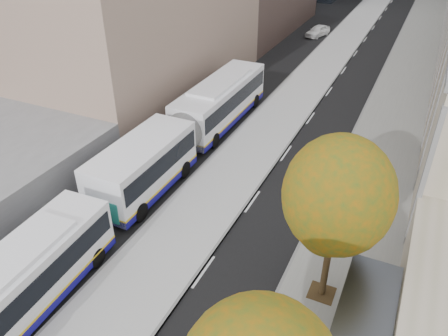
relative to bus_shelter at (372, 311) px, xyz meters
The scene contains 6 objects.
bus_platform 25.96m from the bus_shelter, 111.69° to the left, with size 4.25×150.00×0.15m, color #BDBDBD.
sidewalk 24.19m from the bus_shelter, 93.72° to the left, with size 4.75×150.00×0.08m, color gray.
bus_shelter is the anchor object (origin of this frame).
tree_c 4.23m from the bus_shelter, 135.67° to the left, with size 4.20×4.20×7.28m.
bus_far 17.38m from the bus_shelter, 140.19° to the left, with size 2.87×19.06×3.18m.
distant_car 43.91m from the bus_shelter, 107.11° to the left, with size 1.57×3.90×1.33m, color white.
Camera 1 is at (5.36, -0.69, 14.72)m, focal length 35.00 mm.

